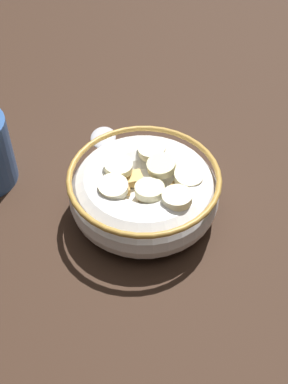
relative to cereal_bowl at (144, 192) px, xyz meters
The scene contains 3 objects.
ground_plane 4.08cm from the cereal_bowl, 53.55° to the right, with size 121.76×121.76×2.00cm, color #332116.
cereal_bowl is the anchor object (origin of this frame).
spoon 11.63cm from the cereal_bowl, 80.17° to the right, with size 6.95×14.67×0.80cm.
Camera 1 is at (11.07, 35.36, 42.82)cm, focal length 48.79 mm.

